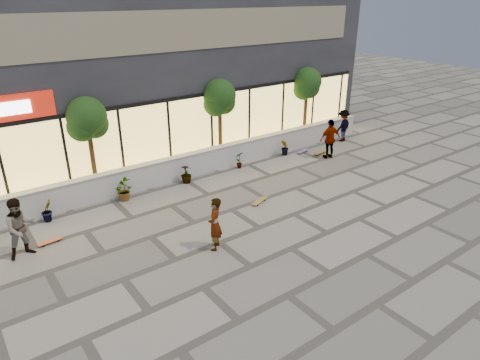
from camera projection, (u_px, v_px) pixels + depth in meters
ground at (291, 248)px, 13.51m from camera, size 80.00×80.00×0.00m
planter_wall at (182, 167)px, 18.46m from camera, size 22.00×0.42×1.04m
retail_building at (123, 63)px, 21.01m from camera, size 24.00×9.17×8.50m
shrub_b at (47, 210)px, 15.01m from camera, size 0.57×0.57×0.81m
shrub_c at (123, 190)px, 16.53m from camera, size 0.68×0.77×0.81m
shrub_d at (186, 174)px, 18.05m from camera, size 0.64×0.64×0.81m
shrub_e at (239, 160)px, 19.57m from camera, size 0.46×0.35×0.81m
shrub_f at (285, 148)px, 21.09m from camera, size 0.55×0.57×0.81m
tree_midwest at (87, 121)px, 16.09m from camera, size 1.60×1.50×3.92m
tree_mideast at (220, 99)px, 19.35m from camera, size 1.60×1.50×3.92m
tree_east at (307, 85)px, 22.33m from camera, size 1.60×1.50×3.92m
skater_center at (215, 224)px, 13.18m from camera, size 0.75×0.74×1.74m
skater_left at (21, 228)px, 12.79m from camera, size 1.03×0.85×1.92m
skater_right_near at (330, 139)px, 20.56m from camera, size 1.20×0.69×1.93m
skater_right_far at (343, 126)px, 22.98m from camera, size 1.20×0.82×1.72m
skateboard_center at (260, 201)px, 16.41m from camera, size 0.88×0.50×0.10m
skateboard_left at (50, 241)px, 13.76m from camera, size 0.79×0.28×0.09m
skateboard_right_near at (320, 153)px, 21.35m from camera, size 0.84×0.30×0.10m
skateboard_right_far at (303, 151)px, 21.58m from camera, size 0.83×0.37×0.10m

